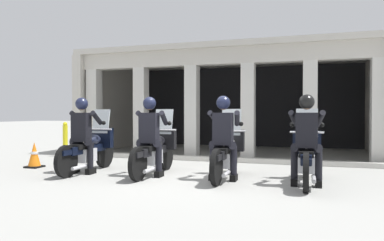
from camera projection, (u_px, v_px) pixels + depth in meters
name	position (u px, v px, depth m)	size (l,w,h in m)	color
ground_plane	(223.00, 159.00, 10.09)	(80.00, 80.00, 0.00)	#999993
station_building	(236.00, 91.00, 12.23)	(8.98, 4.82, 3.18)	black
kerb_strip	(215.00, 159.00, 9.55)	(8.48, 0.24, 0.12)	#B7B5AD
motorcycle_far_left	(90.00, 148.00, 7.88)	(0.62, 2.04, 1.35)	black
police_officer_far_left	(82.00, 129.00, 7.60)	(0.63, 0.61, 1.58)	black
motorcycle_center_left	(156.00, 150.00, 7.53)	(0.62, 2.04, 1.35)	black
police_officer_center_left	(150.00, 129.00, 7.25)	(0.63, 0.61, 1.58)	black
motorcycle_center_right	(227.00, 152.00, 7.11)	(0.62, 2.04, 1.35)	black
police_officer_center_right	(223.00, 130.00, 6.83)	(0.63, 0.61, 1.58)	black
motorcycle_far_right	(307.00, 155.00, 6.56)	(0.62, 2.04, 1.35)	black
police_officer_far_right	(307.00, 132.00, 6.28)	(0.63, 0.61, 1.58)	black
traffic_cone_flank	(34.00, 155.00, 8.45)	(0.34, 0.34, 0.59)	black
bollard_kerbside	(65.00, 139.00, 10.65)	(0.14, 0.14, 1.01)	yellow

